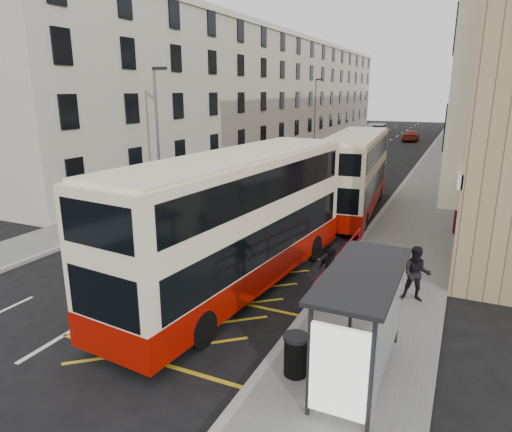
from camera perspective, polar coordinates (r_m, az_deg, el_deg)
The scene contains 21 objects.
ground at distance 15.72m, azimuth -18.78°, elevation -11.42°, with size 200.00×200.00×0.00m, color black.
pavement_right at distance 40.56m, azimuth 21.61°, elevation 4.71°, with size 4.00×120.00×0.15m, color #61615D.
pavement_left at distance 44.14m, azimuth 1.06°, elevation 6.59°, with size 3.00×120.00×0.15m, color #61615D.
kerb_right at distance 40.71m, azimuth 18.80°, elevation 5.01°, with size 0.25×120.00×0.15m, color #979792.
kerb_left at distance 43.57m, azimuth 2.88°, elevation 6.46°, with size 0.25×120.00×0.15m, color #979792.
road_markings at distance 56.26m, azimuth 14.46°, elevation 7.96°, with size 10.00×110.00×0.01m, color silver, non-canonical shape.
terrace_left at distance 60.20m, azimuth 1.90°, elevation 15.11°, with size 9.18×79.00×13.25m.
bus_shelter at distance 10.79m, azimuth 13.38°, elevation -11.12°, with size 1.65×4.25×2.70m.
guard_railing at distance 17.22m, azimuth 10.50°, elevation -5.30°, with size 0.06×6.56×1.01m.
street_lamp_near at distance 27.47m, azimuth -12.16°, elevation 10.43°, with size 0.93×0.18×8.00m.
street_lamp_far at distance 54.50m, azimuth 7.45°, elevation 12.98°, with size 0.93×0.18×8.00m.
double_decker_front at distance 15.86m, azimuth -2.26°, elevation -0.75°, with size 3.92×12.33×4.83m.
double_decker_rear at distance 26.85m, azimuth 12.17°, elevation 5.27°, with size 3.46×11.46×4.50m.
litter_bin at distance 11.60m, azimuth 4.98°, elevation -16.84°, with size 0.64×0.64×1.06m.
pedestrian_near at distance 11.24m, azimuth 11.36°, elevation -16.98°, with size 0.56×0.37×1.53m, color black.
pedestrian_mid at distance 15.91m, azimuth 19.42°, elevation -6.85°, with size 0.91×0.71×1.87m, color black.
pedestrian_far at distance 15.62m, azimuth 9.31°, elevation -6.84°, with size 1.01×0.42×1.73m, color black.
white_van at distance 50.40m, azimuth 9.94°, elevation 8.33°, with size 2.72×5.89×1.64m, color silver.
car_silver at distance 65.83m, azimuth 12.77°, elevation 9.69°, with size 1.61×4.00×1.36m, color #95979B.
car_dark at distance 77.02m, azimuth 14.91°, elevation 10.35°, with size 1.46×4.20×1.38m, color black.
car_red at distance 68.25m, azimuth 18.76°, elevation 9.50°, with size 2.05×5.05×1.47m, color maroon.
Camera 1 is at (10.05, -9.93, 6.89)m, focal length 32.00 mm.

